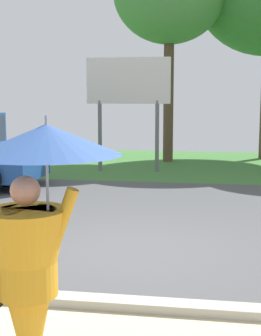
# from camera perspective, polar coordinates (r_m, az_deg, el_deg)

# --- Properties ---
(ground_plane) EXTENTS (40.00, 22.00, 0.20)m
(ground_plane) POSITION_cam_1_polar(r_m,az_deg,el_deg) (10.17, 1.94, -4.88)
(ground_plane) COLOR #4C4C4F
(monk_pedestrian) EXTENTS (1.11, 1.08, 2.13)m
(monk_pedestrian) POSITION_cam_1_polar(r_m,az_deg,el_deg) (3.66, -11.45, -9.68)
(monk_pedestrian) COLOR orange
(monk_pedestrian) RESTS_ON ground_plane
(roadside_billboard) EXTENTS (2.60, 0.12, 3.50)m
(roadside_billboard) POSITION_cam_1_polar(r_m,az_deg,el_deg) (15.00, -0.27, 9.31)
(roadside_billboard) COLOR slate
(roadside_billboard) RESTS_ON ground_plane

